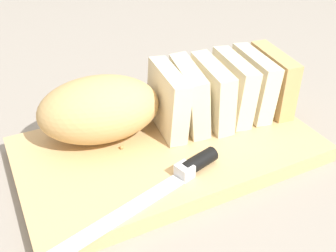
# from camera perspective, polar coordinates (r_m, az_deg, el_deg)

# --- Properties ---
(ground_plane) EXTENTS (3.00, 3.00, 0.00)m
(ground_plane) POSITION_cam_1_polar(r_m,az_deg,el_deg) (0.62, 0.00, -4.26)
(ground_plane) COLOR gray
(cutting_board) EXTENTS (0.44, 0.25, 0.03)m
(cutting_board) POSITION_cam_1_polar(r_m,az_deg,el_deg) (0.61, 0.00, -3.33)
(cutting_board) COLOR tan
(cutting_board) RESTS_ON ground_plane
(bread_loaf) EXTENTS (0.40, 0.16, 0.10)m
(bread_loaf) POSITION_cam_1_polar(r_m,az_deg,el_deg) (0.61, -1.10, 3.80)
(bread_loaf) COLOR tan
(bread_loaf) RESTS_ON cutting_board
(bread_knife) EXTENTS (0.27, 0.10, 0.02)m
(bread_knife) POSITION_cam_1_polar(r_m,az_deg,el_deg) (0.53, 0.90, -7.43)
(bread_knife) COLOR silver
(bread_knife) RESTS_ON cutting_board
(crumb_near_knife) EXTENTS (0.01, 0.01, 0.01)m
(crumb_near_knife) POSITION_cam_1_polar(r_m,az_deg,el_deg) (0.59, -6.58, -3.01)
(crumb_near_knife) COLOR tan
(crumb_near_knife) RESTS_ON cutting_board
(crumb_near_loaf) EXTENTS (0.01, 0.01, 0.01)m
(crumb_near_loaf) POSITION_cam_1_polar(r_m,az_deg,el_deg) (0.65, -2.80, 0.73)
(crumb_near_loaf) COLOR tan
(crumb_near_loaf) RESTS_ON cutting_board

